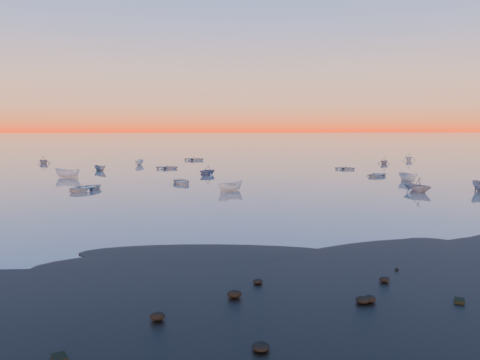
{
  "coord_description": "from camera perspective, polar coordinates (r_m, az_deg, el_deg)",
  "views": [
    {
      "loc": [
        -5.49,
        -29.14,
        8.18
      ],
      "look_at": [
        -2.32,
        28.0,
        1.29
      ],
      "focal_mm": 35.0,
      "sensor_mm": 36.0,
      "label": 1
    }
  ],
  "objects": [
    {
      "name": "ground",
      "position": [
        129.52,
        -0.74,
        3.24
      ],
      "size": [
        600.0,
        600.0,
        0.0
      ],
      "primitive_type": "plane",
      "color": "slate",
      "rests_on": "ground"
    },
    {
      "name": "boat_near_center",
      "position": [
        57.19,
        -1.16,
        -1.36
      ],
      "size": [
        3.19,
        3.83,
        1.24
      ],
      "primitive_type": "imported",
      "rotation": [
        0.0,
        0.0,
        2.13
      ],
      "color": "silver",
      "rests_on": "ground"
    },
    {
      "name": "boat_near_right",
      "position": [
        60.12,
        20.79,
        -1.4
      ],
      "size": [
        4.1,
        3.54,
        1.33
      ],
      "primitive_type": "imported",
      "rotation": [
        0.0,
        0.0,
        3.74
      ],
      "color": "slate",
      "rests_on": "ground"
    },
    {
      "name": "mud_lobes",
      "position": [
        29.81,
        7.66,
        -9.1
      ],
      "size": [
        140.0,
        6.0,
        0.07
      ],
      "primitive_type": null,
      "color": "black",
      "rests_on": "ground"
    },
    {
      "name": "boat_near_left",
      "position": [
        64.65,
        -7.15,
        -0.46
      ],
      "size": [
        4.61,
        3.22,
        1.06
      ],
      "primitive_type": "imported",
      "rotation": [
        0.0,
        0.0,
        0.38
      ],
      "color": "silver",
      "rests_on": "ground"
    },
    {
      "name": "moored_fleet",
      "position": [
        82.73,
        0.65,
        1.19
      ],
      "size": [
        124.0,
        58.0,
        1.2
      ],
      "primitive_type": null,
      "color": "silver",
      "rests_on": "ground"
    }
  ]
}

